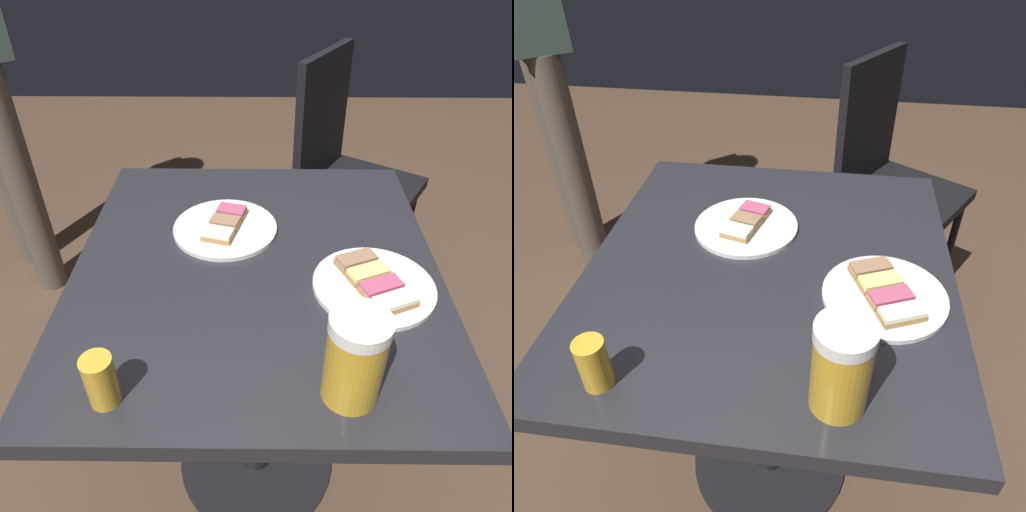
# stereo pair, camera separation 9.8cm
# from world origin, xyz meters

# --- Properties ---
(ground_plane) EXTENTS (6.00, 6.00, 0.00)m
(ground_plane) POSITION_xyz_m (0.00, 0.00, 0.00)
(ground_plane) COLOR #4C3828
(cafe_table) EXTENTS (0.73, 0.81, 0.74)m
(cafe_table) POSITION_xyz_m (0.00, 0.00, 0.59)
(cafe_table) COLOR black
(cafe_table) RESTS_ON ground_plane
(plate_near) EXTENTS (0.23, 0.23, 0.03)m
(plate_near) POSITION_xyz_m (-0.07, 0.12, 0.75)
(plate_near) COLOR white
(plate_near) RESTS_ON cafe_table
(plate_far) EXTENTS (0.23, 0.23, 0.03)m
(plate_far) POSITION_xyz_m (0.23, -0.07, 0.75)
(plate_far) COLOR white
(plate_far) RESTS_ON cafe_table
(beer_mug) EXTENTS (0.09, 0.14, 0.16)m
(beer_mug) POSITION_xyz_m (0.15, -0.31, 0.82)
(beer_mug) COLOR gold
(beer_mug) RESTS_ON cafe_table
(beer_glass_small) EXTENTS (0.05, 0.05, 0.09)m
(beer_glass_small) POSITION_xyz_m (-0.22, -0.33, 0.79)
(beer_glass_small) COLOR gold
(beer_glass_small) RESTS_ON cafe_table
(cafe_chair) EXTENTS (0.52, 0.52, 0.93)m
(cafe_chair) POSITION_xyz_m (0.31, 0.80, 0.54)
(cafe_chair) COLOR black
(cafe_chair) RESTS_ON ground_plane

